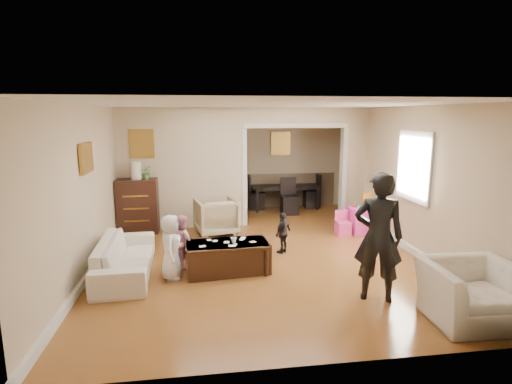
{
  "coord_description": "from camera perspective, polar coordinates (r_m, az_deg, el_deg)",
  "views": [
    {
      "loc": [
        -1.0,
        -6.98,
        2.44
      ],
      "look_at": [
        0.0,
        0.2,
        1.05
      ],
      "focal_mm": 28.26,
      "sensor_mm": 36.0,
      "label": 1
    }
  ],
  "objects": [
    {
      "name": "floor",
      "position": [
        7.46,
        0.21,
        -8.23
      ],
      "size": [
        7.0,
        7.0,
        0.0
      ],
      "primitive_type": "plane",
      "color": "#A2672A",
      "rests_on": "ground"
    },
    {
      "name": "partition_left",
      "position": [
        8.86,
        -10.31,
        3.29
      ],
      "size": [
        2.75,
        0.18,
        2.6
      ],
      "primitive_type": "cube",
      "color": "#BEAE8B",
      "rests_on": "ground"
    },
    {
      "name": "partition_right",
      "position": [
        9.51,
        13.59,
        3.67
      ],
      "size": [
        0.55,
        0.18,
        2.6
      ],
      "primitive_type": "cube",
      "color": "#BEAE8B",
      "rests_on": "ground"
    },
    {
      "name": "partition_header",
      "position": [
        9.03,
        5.62,
        10.71
      ],
      "size": [
        2.22,
        0.18,
        0.35
      ],
      "primitive_type": "cube",
      "color": "#BEAE8B",
      "rests_on": "partition_right"
    },
    {
      "name": "window_pane",
      "position": [
        7.62,
        21.5,
        3.39
      ],
      "size": [
        0.03,
        0.95,
        1.1
      ],
      "primitive_type": "cube",
      "color": "white",
      "rests_on": "ground"
    },
    {
      "name": "framed_art_partition",
      "position": [
        8.78,
        -15.87,
        6.59
      ],
      "size": [
        0.45,
        0.03,
        0.55
      ],
      "primitive_type": "cube",
      "color": "brown",
      "rests_on": "partition_left"
    },
    {
      "name": "framed_art_sofa_wall",
      "position": [
        6.64,
        -22.9,
        4.47
      ],
      "size": [
        0.03,
        0.55,
        0.4
      ],
      "primitive_type": "cube",
      "color": "brown"
    },
    {
      "name": "framed_art_alcove",
      "position": [
        10.65,
        3.48,
        6.85
      ],
      "size": [
        0.45,
        0.03,
        0.55
      ],
      "primitive_type": "cube",
      "color": "brown"
    },
    {
      "name": "sofa",
      "position": [
        6.61,
        -17.99,
        -8.74
      ],
      "size": [
        0.84,
        1.97,
        0.57
      ],
      "primitive_type": "imported",
      "rotation": [
        0.0,
        0.0,
        1.62
      ],
      "color": "white",
      "rests_on": "ground"
    },
    {
      "name": "armchair_back",
      "position": [
        8.39,
        -5.65,
        -3.46
      ],
      "size": [
        0.95,
        0.97,
        0.75
      ],
      "primitive_type": "imported",
      "rotation": [
        0.0,
        0.0,
        3.35
      ],
      "color": "tan",
      "rests_on": "ground"
    },
    {
      "name": "armchair_front",
      "position": [
        5.6,
        28.27,
        -12.41
      ],
      "size": [
        1.11,
        0.98,
        0.7
      ],
      "primitive_type": "imported",
      "rotation": [
        0.0,
        0.0,
        -0.04
      ],
      "color": "white",
      "rests_on": "ground"
    },
    {
      "name": "dresser",
      "position": [
        8.77,
        -16.37,
        -1.91
      ],
      "size": [
        0.83,
        0.46,
        1.14
      ],
      "primitive_type": "cube",
      "color": "#32190F",
      "rests_on": "ground"
    },
    {
      "name": "table_lamp",
      "position": [
        8.64,
        -16.63,
        2.93
      ],
      "size": [
        0.22,
        0.22,
        0.36
      ],
      "primitive_type": "cylinder",
      "color": "beige",
      "rests_on": "dresser"
    },
    {
      "name": "potted_plant",
      "position": [
        8.62,
        -15.3,
        2.69
      ],
      "size": [
        0.25,
        0.21,
        0.27
      ],
      "primitive_type": "imported",
      "color": "#437232",
      "rests_on": "dresser"
    },
    {
      "name": "coffee_table",
      "position": [
        6.43,
        -4.09,
        -9.17
      ],
      "size": [
        1.34,
        0.78,
        0.48
      ],
      "primitive_type": "cube",
      "rotation": [
        0.0,
        0.0,
        0.11
      ],
      "color": "#3D1F13",
      "rests_on": "ground"
    },
    {
      "name": "coffee_cup",
      "position": [
        6.3,
        -3.18,
        -6.87
      ],
      "size": [
        0.11,
        0.11,
        0.09
      ],
      "primitive_type": "imported",
      "rotation": [
        0.0,
        0.0,
        0.11
      ],
      "color": "silver",
      "rests_on": "coffee_table"
    },
    {
      "name": "play_table",
      "position": [
        8.76,
        14.8,
        -3.91
      ],
      "size": [
        0.58,
        0.58,
        0.52
      ],
      "primitive_type": "cube",
      "rotation": [
        0.0,
        0.0,
        0.07
      ],
      "color": "#EC3EA7",
      "rests_on": "ground"
    },
    {
      "name": "cereal_box",
      "position": [
        8.8,
        15.4,
        -1.11
      ],
      "size": [
        0.2,
        0.08,
        0.3
      ],
      "primitive_type": "cube",
      "rotation": [
        0.0,
        0.0,
        0.07
      ],
      "color": "gold",
      "rests_on": "play_table"
    },
    {
      "name": "cyan_cup",
      "position": [
        8.61,
        14.41,
        -2.08
      ],
      "size": [
        0.08,
        0.08,
        0.08
      ],
      "primitive_type": "cylinder",
      "color": "#21A9A9",
      "rests_on": "play_table"
    },
    {
      "name": "toy_block",
      "position": [
        8.76,
        13.86,
        -1.94
      ],
      "size": [
        0.1,
        0.09,
        0.05
      ],
      "primitive_type": "cube",
      "rotation": [
        0.0,
        0.0,
        0.42
      ],
      "color": "red",
      "rests_on": "play_table"
    },
    {
      "name": "play_bowl",
      "position": [
        8.6,
        15.5,
        -2.22
      ],
      "size": [
        0.24,
        0.24,
        0.06
      ],
      "primitive_type": "imported",
      "rotation": [
        0.0,
        0.0,
        0.07
      ],
      "color": "silver",
      "rests_on": "play_table"
    },
    {
      "name": "dining_table",
      "position": [
        10.7,
        4.01,
        -0.64
      ],
      "size": [
        1.84,
        1.09,
        0.63
      ],
      "primitive_type": "imported",
      "rotation": [
        0.0,
        0.0,
        0.06
      ],
      "color": "black",
      "rests_on": "ground"
    },
    {
      "name": "adult_person",
      "position": [
        5.54,
        16.94,
        -6.11
      ],
      "size": [
        0.74,
        0.61,
        1.73
      ],
      "primitive_type": "imported",
      "rotation": [
        0.0,
        0.0,
        2.79
      ],
      "color": "black",
      "rests_on": "ground"
    },
    {
      "name": "child_kneel_a",
      "position": [
        6.21,
        -11.93,
        -7.62
      ],
      "size": [
        0.34,
        0.5,
        0.99
      ],
      "primitive_type": "imported",
      "rotation": [
        0.0,
        0.0,
        1.51
      ],
      "color": "white",
      "rests_on": "ground"
    },
    {
      "name": "child_kneel_b",
      "position": [
        6.65,
        -10.36,
        -6.87
      ],
      "size": [
        0.48,
        0.53,
        0.87
      ],
      "primitive_type": "imported",
      "rotation": [
        0.0,
        0.0,
        2.03
      ],
      "color": "pink",
      "rests_on": "ground"
    },
    {
      "name": "child_toddler",
      "position": [
        7.24,
        3.85,
        -5.77
      ],
      "size": [
        0.43,
        0.44,
        0.75
      ],
      "primitive_type": "imported",
      "rotation": [
        0.0,
        0.0,
        -2.33
      ],
      "color": "black",
      "rests_on": "ground"
    },
    {
      "name": "craft_papers",
      "position": [
        6.36,
        -3.91,
        -7.1
      ],
      "size": [
        0.9,
        0.49,
        0.0
      ],
      "color": "white",
      "rests_on": "coffee_table"
    }
  ]
}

